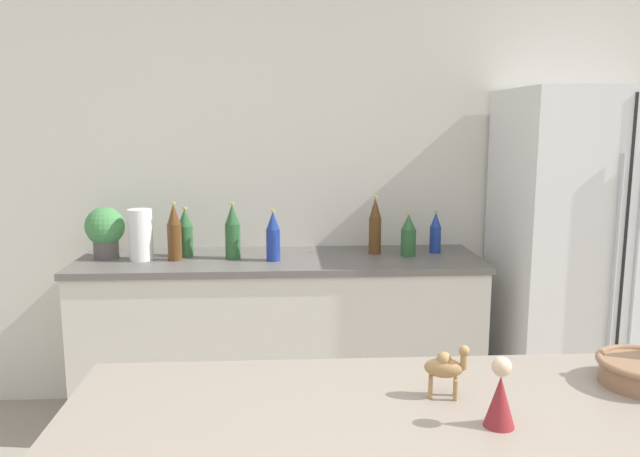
# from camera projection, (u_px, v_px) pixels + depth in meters

# --- Properties ---
(wall_back) EXTENTS (8.00, 0.06, 2.55)m
(wall_back) POSITION_uv_depth(u_px,v_px,m) (339.00, 182.00, 3.60)
(wall_back) COLOR silver
(wall_back) RESTS_ON ground_plane
(back_counter) EXTENTS (2.13, 0.63, 0.91)m
(back_counter) POSITION_uv_depth(u_px,v_px,m) (281.00, 339.00, 3.39)
(back_counter) COLOR silver
(back_counter) RESTS_ON ground_plane
(refrigerator) EXTENTS (0.90, 0.74, 1.79)m
(refrigerator) POSITION_uv_depth(u_px,v_px,m) (587.00, 259.00, 3.34)
(refrigerator) COLOR white
(refrigerator) RESTS_ON ground_plane
(potted_plant) EXTENTS (0.20, 0.20, 0.27)m
(potted_plant) POSITION_uv_depth(u_px,v_px,m) (105.00, 230.00, 3.28)
(potted_plant) COLOR #595451
(potted_plant) RESTS_ON back_counter
(paper_towel_roll) EXTENTS (0.12, 0.12, 0.27)m
(paper_towel_roll) POSITION_uv_depth(u_px,v_px,m) (141.00, 235.00, 3.24)
(paper_towel_roll) COLOR white
(paper_towel_roll) RESTS_ON back_counter
(back_bottle_0) EXTENTS (0.07, 0.07, 0.31)m
(back_bottle_0) POSITION_uv_depth(u_px,v_px,m) (174.00, 233.00, 3.23)
(back_bottle_0) COLOR brown
(back_bottle_0) RESTS_ON back_counter
(back_bottle_1) EXTENTS (0.07, 0.07, 0.27)m
(back_bottle_1) POSITION_uv_depth(u_px,v_px,m) (273.00, 237.00, 3.22)
(back_bottle_1) COLOR navy
(back_bottle_1) RESTS_ON back_counter
(back_bottle_2) EXTENTS (0.06, 0.06, 0.23)m
(back_bottle_2) POSITION_uv_depth(u_px,v_px,m) (435.00, 233.00, 3.43)
(back_bottle_2) COLOR navy
(back_bottle_2) RESTS_ON back_counter
(back_bottle_3) EXTENTS (0.07, 0.07, 0.32)m
(back_bottle_3) POSITION_uv_depth(u_px,v_px,m) (375.00, 226.00, 3.39)
(back_bottle_3) COLOR brown
(back_bottle_3) RESTS_ON back_counter
(back_bottle_4) EXTENTS (0.08, 0.08, 0.30)m
(back_bottle_4) POSITION_uv_depth(u_px,v_px,m) (233.00, 232.00, 3.27)
(back_bottle_4) COLOR #2D6033
(back_bottle_4) RESTS_ON back_counter
(back_bottle_5) EXTENTS (0.08, 0.08, 0.23)m
(back_bottle_5) POSITION_uv_depth(u_px,v_px,m) (408.00, 235.00, 3.34)
(back_bottle_5) COLOR #2D6033
(back_bottle_5) RESTS_ON back_counter
(back_bottle_6) EXTENTS (0.08, 0.08, 0.27)m
(back_bottle_6) POSITION_uv_depth(u_px,v_px,m) (185.00, 233.00, 3.33)
(back_bottle_6) COLOR #2D6033
(back_bottle_6) RESTS_ON back_counter
(camel_figurine) EXTENTS (0.10, 0.06, 0.12)m
(camel_figurine) POSITION_uv_depth(u_px,v_px,m) (446.00, 367.00, 1.39)
(camel_figurine) COLOR #A87F4C
(camel_figurine) RESTS_ON bar_counter
(wise_man_figurine_blue) EXTENTS (0.06, 0.06, 0.15)m
(wise_man_figurine_blue) POSITION_uv_depth(u_px,v_px,m) (500.00, 397.00, 1.26)
(wise_man_figurine_blue) COLOR maroon
(wise_man_figurine_blue) RESTS_ON bar_counter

